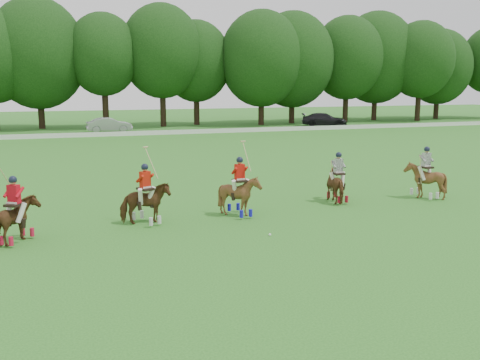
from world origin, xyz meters
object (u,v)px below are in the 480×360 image
object	(u,v)px
polo_red_c	(240,195)
polo_ball	(270,235)
polo_stripe_b	(425,180)
polo_stripe_a	(338,184)
car_right	(324,120)
car_mid	(109,125)
polo_red_a	(16,219)
polo_red_b	(146,203)

from	to	relation	value
polo_red_c	polo_ball	size ratio (longest dim) A/B	31.71
polo_stripe_b	polo_stripe_a	bearing A→B (deg)	171.95
car_right	polo_stripe_a	world-z (taller)	polo_stripe_a
car_mid	polo_stripe_a	distance (m)	37.93
polo_ball	car_right	bearing A→B (deg)	60.24
car_right	polo_red_a	world-z (taller)	polo_red_a
car_mid	polo_red_b	xyz separation A→B (m)	(-2.18, -38.42, 0.02)
polo_stripe_a	polo_red_a	bearing A→B (deg)	-170.91
polo_red_b	polo_ball	xyz separation A→B (m)	(3.71, -2.95, -0.74)
car_right	polo_ball	bearing A→B (deg)	172.66
polo_red_b	polo_red_c	bearing A→B (deg)	0.71
car_mid	polo_red_b	world-z (taller)	polo_red_b
car_mid	polo_red_a	distance (m)	39.99
car_mid	polo_red_a	size ratio (longest dim) A/B	1.71
polo_red_b	polo_ball	bearing A→B (deg)	-38.51
polo_stripe_b	polo_ball	distance (m)	9.49
car_right	polo_red_c	size ratio (longest dim) A/B	1.89
polo_stripe_a	car_mid	bearing A→B (deg)	99.54
car_right	polo_red_c	bearing A→B (deg)	170.70
polo_red_b	car_mid	bearing A→B (deg)	86.76
car_right	polo_red_c	distance (m)	45.12
car_mid	polo_red_a	bearing A→B (deg)	168.82
polo_stripe_b	car_mid	bearing A→B (deg)	105.26
polo_red_c	polo_stripe_a	world-z (taller)	polo_red_c
car_right	polo_stripe_a	size ratio (longest dim) A/B	2.47
polo_red_b	polo_stripe_a	world-z (taller)	polo_red_b
polo_red_b	polo_red_c	size ratio (longest dim) A/B	0.97
polo_red_a	polo_stripe_b	bearing A→B (deg)	4.98
car_mid	polo_red_a	xyz separation A→B (m)	(-6.52, -39.45, 0.01)
polo_red_a	polo_red_b	bearing A→B (deg)	13.36
polo_red_b	polo_stripe_a	bearing A→B (deg)	6.85
polo_red_b	polo_red_c	world-z (taller)	polo_red_c
polo_red_c	polo_red_a	bearing A→B (deg)	-172.32
car_right	polo_ball	xyz separation A→B (m)	(-23.66, -41.37, -0.74)
car_right	polo_red_c	world-z (taller)	polo_red_c
car_mid	polo_stripe_b	xyz separation A→B (m)	(10.36, -37.98, 0.07)
polo_stripe_b	polo_ball	xyz separation A→B (m)	(-8.83, -3.39, -0.80)
polo_red_a	polo_stripe_a	world-z (taller)	polo_red_a
polo_red_c	polo_ball	world-z (taller)	polo_red_c
polo_red_c	car_right	bearing A→B (deg)	58.27
polo_red_a	polo_ball	bearing A→B (deg)	-13.41
polo_red_b	polo_red_c	distance (m)	3.64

